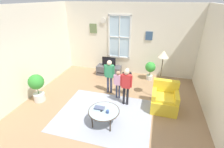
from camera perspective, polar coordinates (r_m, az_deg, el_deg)
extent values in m
cube|color=#9E7A56|center=(5.20, -1.24, -12.17)|extent=(6.18, 6.34, 0.02)
cube|color=silver|center=(7.17, 5.60, 11.78)|extent=(5.58, 0.12, 2.97)
cube|color=silver|center=(7.15, 2.65, 12.73)|extent=(0.92, 0.02, 1.79)
cube|color=white|center=(6.99, 2.76, 19.86)|extent=(0.98, 0.04, 0.06)
cube|color=white|center=(7.38, 2.47, 5.92)|extent=(0.98, 0.04, 0.06)
cube|color=white|center=(7.24, -1.01, 12.92)|extent=(0.06, 0.04, 1.79)
cube|color=white|center=(7.04, 6.32, 12.41)|extent=(0.06, 0.04, 1.79)
cube|color=white|center=(7.13, 2.61, 12.70)|extent=(0.03, 0.04, 1.79)
cube|color=white|center=(7.13, 2.61, 12.70)|extent=(0.92, 0.04, 0.03)
cube|color=#667A4C|center=(7.43, -6.55, 15.46)|extent=(0.32, 0.03, 0.40)
cube|color=#38567A|center=(6.94, 12.75, 12.83)|extent=(0.28, 0.03, 0.34)
cylinder|color=silver|center=(7.21, -3.09, 18.11)|extent=(0.24, 0.04, 0.24)
cube|color=silver|center=(5.91, -29.07, 5.70)|extent=(0.12, 5.74, 2.97)
cube|color=#999EAD|center=(4.99, -2.73, -13.87)|extent=(2.72, 2.19, 0.01)
cube|color=#4C4C51|center=(7.22, -1.08, 1.28)|extent=(1.05, 0.46, 0.41)
cube|color=black|center=(7.05, -1.62, 0.07)|extent=(0.94, 0.02, 0.02)
cylinder|color=#4C4C4C|center=(7.13, -1.10, 2.97)|extent=(0.08, 0.08, 0.05)
cube|color=black|center=(7.06, -1.11, 4.42)|extent=(0.59, 0.05, 0.37)
cube|color=black|center=(7.03, -1.17, 4.34)|extent=(0.55, 0.01, 0.33)
cube|color=yellow|center=(5.29, 17.58, -9.87)|extent=(0.76, 0.72, 0.42)
cube|color=yellow|center=(5.32, 18.18, -4.20)|extent=(0.76, 0.16, 0.45)
cube|color=yellow|center=(5.10, 14.45, -6.63)|extent=(0.12, 0.65, 0.20)
cube|color=yellow|center=(5.15, 21.59, -7.39)|extent=(0.12, 0.65, 0.20)
cube|color=yellow|center=(5.11, 17.95, -7.89)|extent=(0.61, 0.50, 0.08)
cylinder|color=#99B2B7|center=(4.45, -2.85, -12.70)|extent=(0.81, 0.81, 0.02)
torus|color=#3F3328|center=(4.45, -2.85, -12.70)|extent=(0.84, 0.84, 0.02)
cylinder|color=#33281E|center=(4.83, -4.69, -12.41)|extent=(0.04, 0.04, 0.40)
cylinder|color=#33281E|center=(4.71, 1.08, -13.44)|extent=(0.04, 0.04, 0.40)
cylinder|color=#33281E|center=(4.48, -6.92, -16.07)|extent=(0.04, 0.04, 0.40)
cylinder|color=#33281E|center=(4.35, -0.64, -17.35)|extent=(0.04, 0.04, 0.40)
cube|color=#4B6D9F|center=(4.52, -4.40, -11.83)|extent=(0.21, 0.14, 0.02)
cube|color=#4B5471|center=(4.51, -4.41, -11.60)|extent=(0.28, 0.16, 0.03)
cylinder|color=#334C8C|center=(4.35, -1.56, -12.95)|extent=(0.07, 0.07, 0.08)
cube|color=black|center=(4.46, -3.66, -12.33)|extent=(0.06, 0.14, 0.02)
cylinder|color=#333851|center=(5.58, 1.61, -5.95)|extent=(0.06, 0.06, 0.51)
cylinder|color=#333851|center=(5.56, 2.56, -6.09)|extent=(0.06, 0.06, 0.51)
cube|color=#DB9EBC|center=(5.36, 2.15, -2.07)|extent=(0.22, 0.11, 0.36)
sphere|color=#A87A5B|center=(5.25, 2.20, 0.33)|extent=(0.14, 0.14, 0.14)
cylinder|color=#DB9EBC|center=(5.36, 0.77, -1.83)|extent=(0.05, 0.05, 0.32)
cylinder|color=#DB9EBC|center=(5.31, 3.45, -2.17)|extent=(0.05, 0.05, 0.32)
cylinder|color=#333851|center=(5.85, -1.42, -3.68)|extent=(0.08, 0.08, 0.63)
cylinder|color=#333851|center=(5.83, -0.31, -3.83)|extent=(0.08, 0.08, 0.63)
cube|color=#338C59|center=(5.60, -0.90, 1.02)|extent=(0.27, 0.14, 0.44)
sphere|color=beige|center=(5.48, -0.93, 3.94)|extent=(0.17, 0.17, 0.17)
cylinder|color=#338C59|center=(5.62, -2.51, 1.33)|extent=(0.06, 0.06, 0.40)
cylinder|color=#338C59|center=(5.53, 0.61, 0.97)|extent=(0.06, 0.06, 0.40)
cylinder|color=#726656|center=(5.76, 4.60, -4.93)|extent=(0.06, 0.06, 0.52)
cylinder|color=#726656|center=(5.74, 5.54, -5.05)|extent=(0.06, 0.06, 0.52)
cube|color=black|center=(5.54, 5.24, -1.05)|extent=(0.22, 0.12, 0.37)
sphere|color=beige|center=(5.43, 5.35, 1.34)|extent=(0.14, 0.14, 0.14)
cylinder|color=black|center=(5.54, 3.88, -0.81)|extent=(0.05, 0.05, 0.33)
cylinder|color=black|center=(5.50, 6.55, -1.13)|extent=(0.05, 0.05, 0.33)
cylinder|color=black|center=(5.25, 4.14, -7.53)|extent=(0.07, 0.07, 0.62)
cylinder|color=black|center=(5.23, 5.39, -7.71)|extent=(0.07, 0.07, 0.62)
cube|color=red|center=(4.97, 4.98, -2.51)|extent=(0.27, 0.14, 0.44)
sphere|color=#D8AD8C|center=(4.84, 5.12, 0.67)|extent=(0.17, 0.17, 0.17)
cylinder|color=red|center=(4.97, 3.18, -2.16)|extent=(0.06, 0.06, 0.39)
cylinder|color=red|center=(4.92, 6.74, -2.61)|extent=(0.06, 0.06, 0.39)
cylinder|color=silver|center=(7.03, 12.84, -1.12)|extent=(0.26, 0.26, 0.19)
cylinder|color=#4C7238|center=(6.96, 12.98, 0.18)|extent=(0.02, 0.02, 0.17)
sphere|color=green|center=(6.84, 13.22, 2.39)|extent=(0.42, 0.42, 0.42)
cylinder|color=silver|center=(6.00, -23.90, -7.33)|extent=(0.36, 0.36, 0.26)
cylinder|color=#4C7238|center=(5.89, -24.29, -5.44)|extent=(0.02, 0.02, 0.19)
sphere|color=green|center=(5.73, -24.89, -2.50)|extent=(0.49, 0.49, 0.49)
cylinder|color=black|center=(5.88, 15.52, -7.95)|extent=(0.26, 0.26, 0.03)
cylinder|color=brown|center=(5.53, 16.39, -1.63)|extent=(0.03, 0.03, 1.48)
cone|color=beige|center=(5.22, 17.51, 6.63)|extent=(0.32, 0.32, 0.22)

